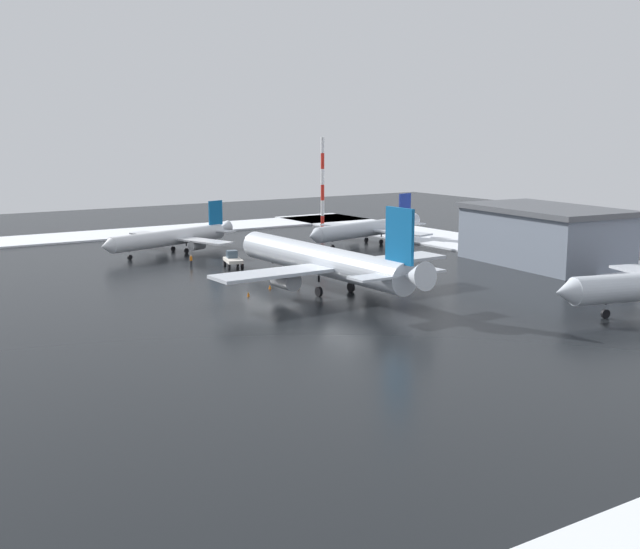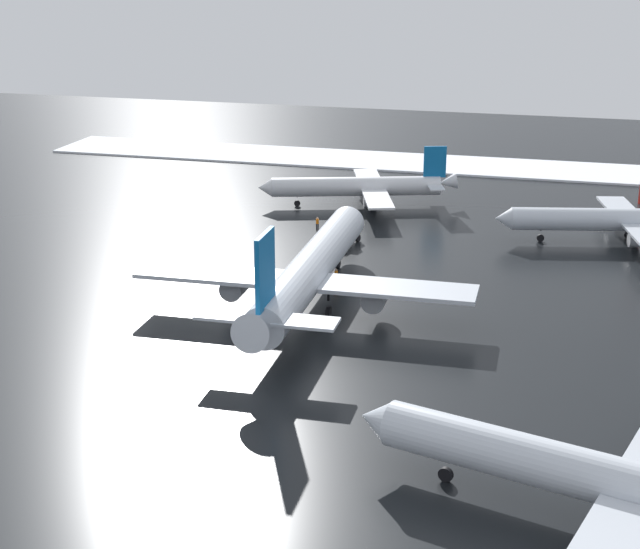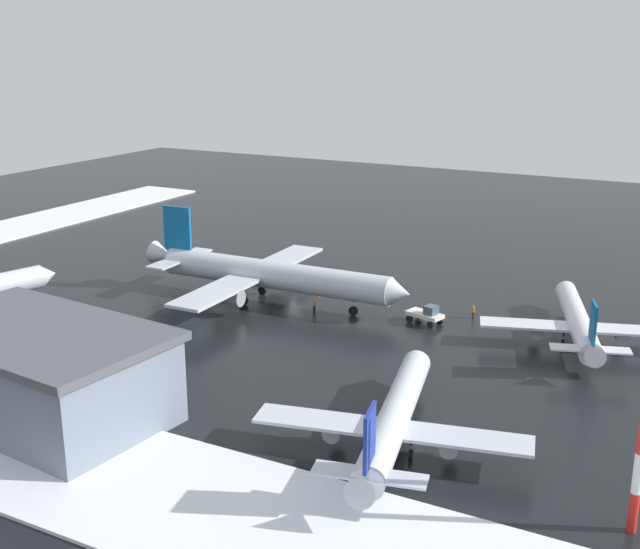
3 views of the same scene
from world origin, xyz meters
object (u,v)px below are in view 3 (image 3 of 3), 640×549
at_px(airplane_parked_starboard, 268,274).
at_px(airplane_foreground_jet, 578,321).
at_px(cargo_hangar, 38,373).
at_px(ground_crew_by_nose_gear, 314,305).
at_px(ground_crew_near_tug, 473,311).
at_px(pushback_tug, 426,314).
at_px(traffic_cone_mid_line, 317,284).
at_px(traffic_cone_near_nose, 319,295).
at_px(airplane_distant_tail, 394,418).

relative_size(airplane_parked_starboard, airplane_foreground_jet, 1.50).
distance_m(airplane_parked_starboard, cargo_hangar, 39.66).
height_order(airplane_foreground_jet, ground_crew_by_nose_gear, airplane_foreground_jet).
bearing_deg(airplane_foreground_jet, cargo_hangar, 118.97).
bearing_deg(ground_crew_by_nose_gear, ground_crew_near_tug, -62.52).
height_order(pushback_tug, traffic_cone_mid_line, pushback_tug).
xyz_separation_m(ground_crew_near_tug, cargo_hangar, (-27.42, -46.06, 3.47)).
bearing_deg(ground_crew_by_nose_gear, airplane_foreground_jet, -74.95).
bearing_deg(airplane_parked_starboard, ground_crew_near_tug, 12.21).
height_order(airplane_foreground_jet, traffic_cone_mid_line, airplane_foreground_jet).
relative_size(cargo_hangar, traffic_cone_near_nose, 47.87).
distance_m(pushback_tug, traffic_cone_mid_line, 21.25).
bearing_deg(traffic_cone_mid_line, ground_crew_by_nose_gear, -63.93).
relative_size(airplane_distant_tail, pushback_tug, 5.68).
xyz_separation_m(airplane_distant_tail, airplane_foreground_jet, (9.06, 33.56, -0.14)).
height_order(airplane_distant_tail, ground_crew_by_nose_gear, airplane_distant_tail).
height_order(ground_crew_near_tug, cargo_hangar, cargo_hangar).
xyz_separation_m(airplane_parked_starboard, ground_crew_near_tug, (26.73, 6.41, -2.94)).
distance_m(pushback_tug, cargo_hangar, 47.36).
distance_m(airplane_parked_starboard, ground_crew_by_nose_gear, 8.14).
distance_m(airplane_foreground_jet, ground_crew_near_tug, 13.67).
relative_size(ground_crew_by_nose_gear, traffic_cone_mid_line, 3.11).
bearing_deg(traffic_cone_mid_line, airplane_distant_tail, -54.01).
bearing_deg(ground_crew_near_tug, airplane_distant_tail, 103.93).
distance_m(airplane_parked_starboard, airplane_foreground_jet, 40.26).
distance_m(traffic_cone_near_nose, traffic_cone_mid_line, 5.21).
relative_size(airplane_foreground_jet, cargo_hangar, 1.01).
xyz_separation_m(cargo_hangar, traffic_cone_near_nose, (5.72, 44.74, -4.17)).
xyz_separation_m(cargo_hangar, traffic_cone_mid_line, (3.13, 49.27, -4.17)).
distance_m(ground_crew_near_tug, traffic_cone_near_nose, 21.74).
bearing_deg(cargo_hangar, traffic_cone_near_nose, 88.23).
height_order(airplane_parked_starboard, airplane_foreground_jet, airplane_parked_starboard).
xyz_separation_m(airplane_distant_tail, ground_crew_near_tug, (-4.26, 36.10, -1.85)).
height_order(pushback_tug, ground_crew_by_nose_gear, pushback_tug).
bearing_deg(ground_crew_near_tug, cargo_hangar, 66.43).
bearing_deg(traffic_cone_near_nose, airplane_distant_tail, -53.27).
relative_size(airplane_distant_tail, ground_crew_near_tug, 16.65).
xyz_separation_m(airplane_foreground_jet, traffic_cone_near_nose, (-35.02, 1.22, -2.40)).
xyz_separation_m(ground_crew_near_tug, traffic_cone_near_nose, (-21.69, -1.32, -0.70)).
bearing_deg(airplane_parked_starboard, airplane_foreground_jet, 4.25).
xyz_separation_m(pushback_tug, ground_crew_by_nose_gear, (-14.60, -2.53, -0.31)).
xyz_separation_m(airplane_parked_starboard, pushback_tug, (22.14, 1.73, -2.63)).
xyz_separation_m(airplane_foreground_jet, ground_crew_near_tug, (-13.32, 2.54, -1.71)).
relative_size(airplane_parked_starboard, ground_crew_near_tug, 23.29).
height_order(ground_crew_by_nose_gear, ground_crew_near_tug, same).
bearing_deg(pushback_tug, traffic_cone_mid_line, 173.05).
xyz_separation_m(airplane_parked_starboard, ground_crew_by_nose_gear, (7.55, -0.81, -2.94)).
bearing_deg(airplane_distant_tail, ground_crew_by_nose_gear, 26.51).
distance_m(airplane_foreground_jet, ground_crew_by_nose_gear, 32.89).
distance_m(ground_crew_near_tug, traffic_cone_mid_line, 24.50).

